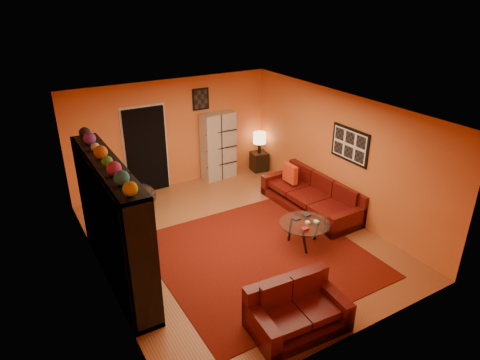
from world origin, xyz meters
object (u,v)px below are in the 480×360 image
loveseat (295,309)px  sofa (314,196)px  entertainment_unit (113,223)px  storage_cabinet (218,146)px  tv (118,228)px  table_lamp (260,138)px  side_table (259,161)px  coffee_table (304,225)px  bowl_chair (140,197)px

loveseat → sofa: bearing=-40.2°
entertainment_unit → storage_cabinet: bearing=39.7°
tv → table_lamp: (4.47, 2.76, -0.10)m
sofa → storage_cabinet: size_ratio=1.45×
tv → side_table: 5.31m
entertainment_unit → tv: bearing=-60.2°
side_table → table_lamp: 0.64m
sofa → side_table: (0.11, 2.42, -0.03)m
coffee_table → bowl_chair: (-2.21, 2.94, -0.12)m
coffee_table → storage_cabinet: size_ratio=0.55×
storage_cabinet → bowl_chair: bearing=-168.9°
tv → side_table: size_ratio=1.88×
storage_cabinet → sofa: bearing=-72.8°
coffee_table → loveseat: bearing=-131.5°
tv → loveseat: bearing=-142.2°
tv → loveseat: size_ratio=0.66×
tv → sofa: size_ratio=0.38×
bowl_chair → side_table: size_ratio=1.42×
table_lamp → entertainment_unit: bearing=-149.4°
storage_cabinet → table_lamp: size_ratio=3.08×
entertainment_unit → tv: entertainment_unit is taller
bowl_chair → table_lamp: size_ratio=1.28×
sofa → bowl_chair: size_ratio=3.49×
side_table → loveseat: bearing=-117.6°
bowl_chair → storage_cabinet: bearing=16.1°
entertainment_unit → side_table: size_ratio=6.00×
bowl_chair → table_lamp: (3.44, 0.54, 0.59)m
sofa → tv: bearing=-176.9°
entertainment_unit → side_table: bearing=30.6°
tv → sofa: (4.37, 0.34, -0.71)m
loveseat → storage_cabinet: size_ratio=0.84×
side_table → sofa: bearing=-92.5°
tv → loveseat: tv is taller
loveseat → storage_cabinet: bearing=-12.7°
loveseat → table_lamp: table_lamp is taller
storage_cabinet → side_table: storage_cabinet is taller
coffee_table → side_table: bearing=70.5°
sofa → side_table: 2.42m
coffee_table → storage_cabinet: (0.09, 3.61, 0.42)m
entertainment_unit → coffee_table: (3.29, -0.81, -0.62)m
entertainment_unit → loveseat: (1.86, -2.42, -0.76)m
storage_cabinet → bowl_chair: storage_cabinet is taller
sofa → loveseat: bearing=-135.1°
entertainment_unit → bowl_chair: bearing=63.2°
bowl_chair → tv: bearing=-114.9°
bowl_chair → entertainment_unit: bearing=-116.8°
loveseat → coffee_table: size_ratio=1.52×
coffee_table → bowl_chair: size_ratio=1.33×
bowl_chair → loveseat: bearing=-80.3°
entertainment_unit → loveseat: bearing=-52.5°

